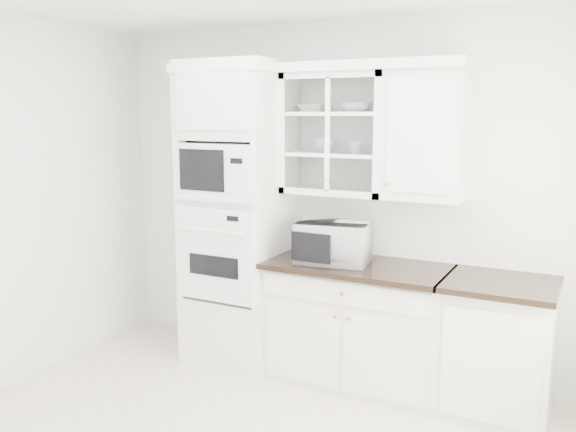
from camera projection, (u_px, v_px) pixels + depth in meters
The scene contains 12 objects.
room_shell at pixel (254, 152), 3.56m from camera, with size 4.00×3.50×2.70m.
oven_column at pixel (237, 215), 4.86m from camera, with size 0.76×0.68×2.40m.
base_cabinet_run at pixel (358, 323), 4.54m from camera, with size 1.32×0.67×0.92m.
extra_base_cabinet at pixel (498, 346), 4.08m from camera, with size 0.72×0.67×0.92m.
upper_cabinet_glass at pixel (337, 134), 4.54m from camera, with size 0.80×0.33×0.90m.
upper_cabinet_solid at pixel (426, 136), 4.23m from camera, with size 0.55×0.33×0.90m, color white.
crown_molding at pixel (323, 68), 4.48m from camera, with size 2.14×0.38×0.07m, color white.
countertop_microwave at pixel (334, 242), 4.47m from camera, with size 0.52×0.43×0.30m, color white.
bowl_a at pixel (314, 108), 4.58m from camera, with size 0.25×0.25×0.06m, color white.
bowl_b at pixel (355, 108), 4.44m from camera, with size 0.22×0.22×0.07m, color white.
cup_a at pixel (324, 145), 4.62m from camera, with size 0.14×0.14×0.11m, color white.
cup_b at pixel (356, 147), 4.48m from camera, with size 0.10×0.10×0.09m, color white.
Camera 1 is at (1.83, -2.64, 2.01)m, focal length 38.00 mm.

